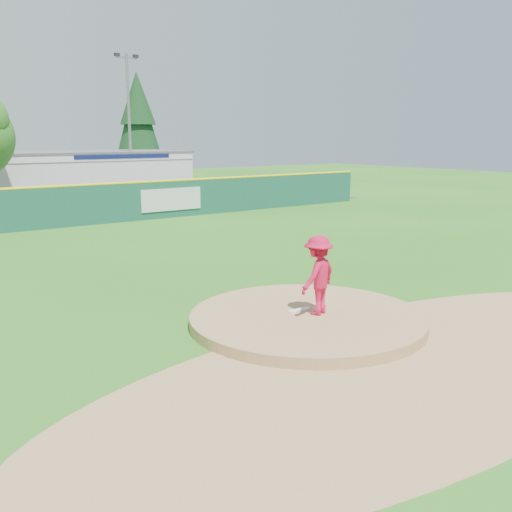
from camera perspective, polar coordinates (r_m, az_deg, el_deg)
ground at (r=13.51m, az=5.12°, el=-6.80°), size 120.00×120.00×0.00m
pitchers_mound at (r=13.51m, az=5.12°, el=-6.80°), size 5.50×5.50×0.50m
pitching_rubber at (r=13.64m, az=4.30°, el=-5.41°), size 0.60×0.15×0.04m
infield_dirt_arc at (r=11.60m, az=15.22°, el=-10.35°), size 15.40×15.40×0.01m
parking_lot at (r=37.74m, az=-23.45°, el=4.29°), size 44.00×16.00×0.02m
pitcher at (r=13.24m, az=6.21°, el=-1.92°), size 1.35×1.02×1.85m
van at (r=35.57m, az=-16.88°, el=5.56°), size 5.73×3.84×1.46m
pool_building_grp at (r=44.06m, az=-17.55°, el=7.82°), size 15.20×8.20×3.31m
fence_banners at (r=28.56m, az=-21.82°, el=4.32°), size 18.62×0.04×1.20m
outfield_fence at (r=28.99m, az=-19.38°, el=4.77°), size 40.00×0.14×2.07m
conifer_tree at (r=50.38m, az=-11.71°, el=12.96°), size 4.40×4.40×9.50m
light_pole_right at (r=42.35m, az=-12.57°, el=13.20°), size 1.75×0.25×10.00m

